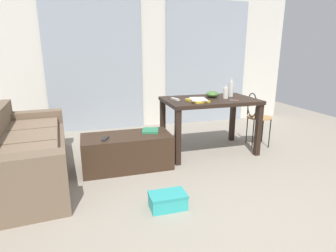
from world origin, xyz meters
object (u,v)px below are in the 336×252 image
object	(u,v)px
coffee_table	(127,151)
craft_table	(209,106)
scissors	(236,100)
shoebox	(168,201)
couch	(22,153)
tv_remote_on_table	(175,99)
book_stack	(198,100)
wire_chair	(256,113)
bottle_far	(226,93)
magazine	(150,131)
bowl	(212,94)
tv_remote_primary	(105,139)
bottle_near	(231,89)

from	to	relation	value
coffee_table	craft_table	size ratio (longest dim) A/B	0.85
scissors	shoebox	world-z (taller)	scissors
couch	tv_remote_on_table	xyz separation A→B (m)	(1.92, 0.24, 0.49)
book_stack	wire_chair	bearing A→B (deg)	9.64
bottle_far	tv_remote_on_table	bearing A→B (deg)	173.28
wire_chair	book_stack	size ratio (longest dim) A/B	2.51
craft_table	tv_remote_on_table	xyz separation A→B (m)	(-0.50, 0.04, 0.12)
coffee_table	magazine	bearing A→B (deg)	12.08
wire_chair	magazine	distance (m)	1.71
shoebox	bowl	bearing A→B (deg)	51.98
craft_table	coffee_table	bearing A→B (deg)	-168.47
bottle_far	tv_remote_primary	xyz separation A→B (m)	(-1.72, -0.30, -0.42)
craft_table	bottle_far	bearing A→B (deg)	-10.32
craft_table	bottle_near	bearing A→B (deg)	14.17
bottle_near	magazine	size ratio (longest dim) A/B	1.19
coffee_table	magazine	world-z (taller)	magazine
tv_remote_primary	bottle_near	bearing A→B (deg)	36.40
tv_remote_on_table	coffee_table	bearing A→B (deg)	-168.69
couch	bottle_far	xyz separation A→B (m)	(2.65, 0.16, 0.55)
craft_table	shoebox	bearing A→B (deg)	-127.81
craft_table	bottle_near	xyz separation A→B (m)	(0.38, 0.10, 0.22)
wire_chair	scissors	xyz separation A→B (m)	(-0.51, -0.25, 0.27)
wire_chair	scissors	distance (m)	0.63
scissors	shoebox	bearing A→B (deg)	-140.13
bowl	magazine	bearing A→B (deg)	-163.86
magazine	shoebox	world-z (taller)	magazine
coffee_table	bottle_far	distance (m)	1.60
coffee_table	book_stack	size ratio (longest dim) A/B	3.34
bowl	magazine	world-z (taller)	bowl
bottle_near	shoebox	distance (m)	2.13
magazine	tv_remote_on_table	bearing A→B (deg)	44.96
bottle_near	couch	bearing A→B (deg)	-173.98
bottle_far	shoebox	size ratio (longest dim) A/B	0.53
tv_remote_on_table	scissors	bearing A→B (deg)	-29.47
bowl	book_stack	size ratio (longest dim) A/B	0.57
wire_chair	scissors	world-z (taller)	wire_chair
couch	wire_chair	world-z (taller)	wire_chair
bottle_far	magazine	world-z (taller)	bottle_far
book_stack	shoebox	xyz separation A→B (m)	(-0.76, -1.15, -0.72)
coffee_table	wire_chair	xyz separation A→B (m)	(2.02, 0.28, 0.30)
bowl	coffee_table	bearing A→B (deg)	-164.84
tv_remote_on_table	shoebox	xyz separation A→B (m)	(-0.51, -1.34, -0.72)
coffee_table	bowl	xyz separation A→B (m)	(1.32, 0.36, 0.61)
tv_remote_on_table	wire_chair	bearing A→B (deg)	-11.48
tv_remote_on_table	magazine	bearing A→B (deg)	-161.64
bowl	tv_remote_primary	distance (m)	1.69
bottle_near	bottle_far	size ratio (longest dim) A/B	1.44
bowl	book_stack	distance (m)	0.42
craft_table	bottle_near	world-z (taller)	bottle_near
scissors	magazine	distance (m)	1.24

